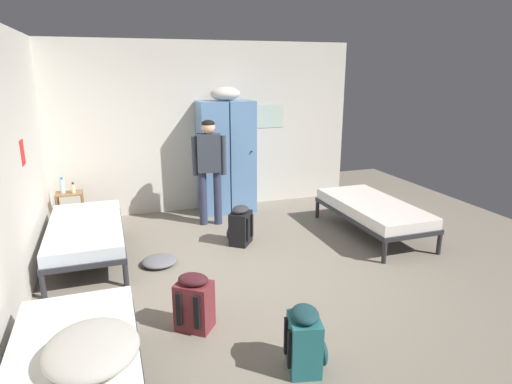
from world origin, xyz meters
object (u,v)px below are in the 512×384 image
at_px(backpack_black, 240,226).
at_px(backpack_teal, 305,341).
at_px(bed_left_front, 73,372).
at_px(clothes_pile_grey, 159,261).
at_px(bed_right, 373,209).
at_px(person_traveler, 209,163).
at_px(bedding_heap, 92,348).
at_px(water_bottle, 62,186).
at_px(bed_left_rear, 86,231).
at_px(lotion_bottle, 73,188).
at_px(locker_bank, 226,155).
at_px(backpack_maroon, 195,302).
at_px(shelf_unit, 71,207).

bearing_deg(backpack_black, backpack_teal, -95.84).
distance_m(bed_left_front, clothes_pile_grey, 2.49).
height_order(bed_left_front, bed_right, same).
bearing_deg(person_traveler, backpack_teal, -91.24).
relative_size(bedding_heap, backpack_teal, 1.23).
bearing_deg(bedding_heap, water_bottle, 96.42).
bearing_deg(bed_right, bed_left_rear, 173.93).
relative_size(lotion_bottle, backpack_teal, 0.29).
xyz_separation_m(locker_bank, backpack_black, (-0.23, -1.49, -0.71)).
height_order(locker_bank, water_bottle, locker_bank).
height_order(lotion_bottle, clothes_pile_grey, lotion_bottle).
xyz_separation_m(bedding_heap, lotion_bottle, (-0.32, 4.10, 0.05)).
bearing_deg(bed_left_front, water_bottle, 94.64).
height_order(water_bottle, clothes_pile_grey, water_bottle).
bearing_deg(bedding_heap, backpack_black, 56.07).
relative_size(water_bottle, backpack_maroon, 0.43).
height_order(locker_bank, bedding_heap, locker_bank).
bearing_deg(water_bottle, clothes_pile_grey, -56.16).
bearing_deg(backpack_black, lotion_bottle, 148.05).
height_order(bed_right, backpack_black, backpack_black).
xyz_separation_m(bed_left_front, backpack_black, (1.98, 2.65, -0.12)).
bearing_deg(water_bottle, backpack_teal, -63.56).
xyz_separation_m(water_bottle, backpack_maroon, (1.32, -3.23, -0.42)).
height_order(bedding_heap, backpack_maroon, bedding_heap).
height_order(bedding_heap, person_traveler, person_traveler).
distance_m(backpack_black, backpack_teal, 2.70).
xyz_separation_m(lotion_bottle, backpack_maroon, (1.17, -3.17, -0.38)).
height_order(water_bottle, lotion_bottle, water_bottle).
xyz_separation_m(bed_left_rear, clothes_pile_grey, (0.84, -0.47, -0.33)).
bearing_deg(backpack_black, water_bottle, 148.65).
xyz_separation_m(person_traveler, backpack_black, (0.20, -0.92, -0.72)).
xyz_separation_m(backpack_black, clothes_pile_grey, (-1.15, -0.33, -0.21)).
xyz_separation_m(person_traveler, backpack_maroon, (-0.80, -2.73, -0.72)).
bearing_deg(bed_left_front, bed_left_rear, 90.00).
xyz_separation_m(bedding_heap, person_traveler, (1.65, 3.66, 0.39)).
bearing_deg(backpack_teal, backpack_maroon, 129.49).
relative_size(bed_right, bedding_heap, 2.80).
height_order(backpack_maroon, clothes_pile_grey, backpack_maroon).
xyz_separation_m(bed_right, lotion_bottle, (-4.10, 1.62, 0.26)).
bearing_deg(water_bottle, locker_bank, 1.76).
bearing_deg(backpack_black, bedding_heap, -123.93).
xyz_separation_m(bed_left_front, backpack_teal, (1.71, -0.04, -0.12)).
bearing_deg(bed_left_rear, backpack_teal, -58.91).
relative_size(water_bottle, backpack_black, 0.43).
distance_m(water_bottle, lotion_bottle, 0.17).
distance_m(shelf_unit, backpack_black, 2.63).
relative_size(person_traveler, backpack_maroon, 2.95).
distance_m(shelf_unit, water_bottle, 0.34).
bearing_deg(locker_bank, bed_left_rear, -148.70).
xyz_separation_m(bed_left_front, person_traveler, (1.79, 3.57, 0.60)).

